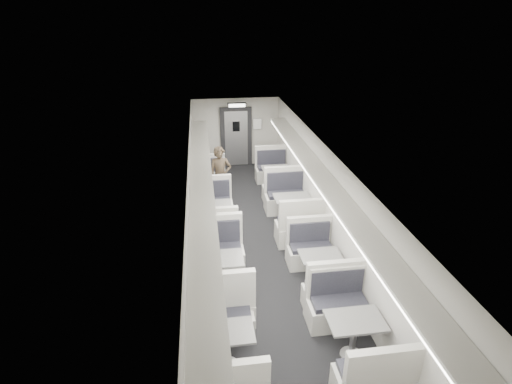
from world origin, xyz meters
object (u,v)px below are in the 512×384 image
object	(u,v)px
booth_right_d	(353,338)
passenger	(220,176)
booth_left_a	(211,186)
booth_right_c	(320,269)
booth_right_b	(292,211)
booth_left_c	(220,275)
booth_left_d	(227,349)
booth_right_a	(276,179)
exit_sign	(237,105)
vestibule_door	(236,137)
booth_left_b	(214,217)

from	to	relation	value
booth_right_d	passenger	distance (m)	6.18
booth_left_a	booth_right_c	world-z (taller)	booth_right_c
booth_right_c	passenger	bearing A→B (deg)	113.42
passenger	booth_right_d	bearing A→B (deg)	-73.68
booth_right_b	booth_right_d	distance (m)	4.39
booth_left_c	booth_right_d	xyz separation A→B (m)	(2.00, -1.93, -0.02)
booth_right_d	booth_right_c	bearing A→B (deg)	90.00
booth_left_a	booth_right_c	size ratio (longest dim) A/B	0.96
booth_left_c	booth_left_d	size ratio (longest dim) A/B	1.10
booth_right_a	exit_sign	distance (m)	2.87
booth_left_d	booth_right_b	world-z (taller)	booth_right_b
booth_left_a	vestibule_door	world-z (taller)	vestibule_door
passenger	vestibule_door	xyz separation A→B (m)	(0.74, 3.12, 0.18)
booth_right_b	exit_sign	size ratio (longest dim) A/B	3.71
booth_left_b	passenger	xyz separation A→B (m)	(0.26, 1.51, 0.48)
booth_left_a	booth_right_c	xyz separation A→B (m)	(2.00, -4.59, 0.01)
booth_right_d	passenger	xyz separation A→B (m)	(-1.74, 5.91, 0.47)
booth_left_b	booth_right_c	size ratio (longest dim) A/B	1.04
booth_left_a	booth_right_a	xyz separation A→B (m)	(2.00, 0.16, 0.04)
booth_left_c	vestibule_door	distance (m)	7.20
booth_left_d	booth_right_d	xyz separation A→B (m)	(2.00, -0.07, 0.02)
booth_right_c	booth_right_d	size ratio (longest dim) A/B	0.93
booth_right_c	vestibule_door	bearing A→B (deg)	97.97
booth_left_a	booth_right_a	distance (m)	2.01
exit_sign	passenger	bearing A→B (deg)	-105.83
booth_left_a	booth_left_b	distance (m)	2.07
booth_left_d	booth_right_a	bearing A→B (deg)	73.05
booth_left_d	passenger	xyz separation A→B (m)	(0.26, 5.84, 0.49)
booth_left_c	exit_sign	world-z (taller)	exit_sign
booth_left_c	booth_right_d	distance (m)	2.78
booth_left_c	booth_left_d	distance (m)	1.86
booth_left_a	booth_right_b	distance (m)	2.89
vestibule_door	exit_sign	bearing A→B (deg)	-90.00
booth_left_b	passenger	distance (m)	1.61
booth_right_a	vestibule_door	distance (m)	2.68
booth_left_a	booth_right_b	world-z (taller)	booth_right_b
booth_left_c	passenger	xyz separation A→B (m)	(0.26, 3.99, 0.46)
booth_left_c	booth_right_c	bearing A→B (deg)	-1.23
booth_left_c	booth_right_c	size ratio (longest dim) A/B	1.11
booth_left_d	booth_left_c	bearing A→B (deg)	90.00
booth_right_c	booth_right_d	world-z (taller)	booth_right_d
booth_left_b	booth_right_a	bearing A→B (deg)	48.16
booth_left_c	booth_right_b	size ratio (longest dim) A/B	0.98
booth_right_a	vestibule_door	size ratio (longest dim) A/B	1.02
booth_left_b	exit_sign	size ratio (longest dim) A/B	3.37
vestibule_door	exit_sign	world-z (taller)	exit_sign
booth_left_a	booth_right_a	bearing A→B (deg)	4.67
booth_left_b	booth_right_b	size ratio (longest dim) A/B	0.91
booth_left_a	booth_right_d	distance (m)	6.77
booth_left_b	booth_left_d	size ratio (longest dim) A/B	1.02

